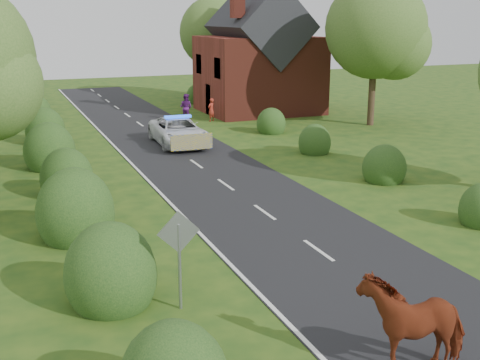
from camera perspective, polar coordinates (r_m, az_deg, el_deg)
name	(u,v)px	position (r m, az deg, el deg)	size (l,w,h in m)	color
ground	(398,308)	(15.69, 14.78, -11.62)	(120.00, 120.00, 0.00)	#1F4416
road	(203,169)	(28.31, -3.53, 1.07)	(6.00, 70.00, 0.02)	black
road_markings	(183,183)	(25.93, -5.40, -0.28)	(4.96, 70.00, 0.01)	white
hedgerow_left	(68,186)	(23.65, -16.01, -0.54)	(2.75, 50.41, 3.00)	#153B17
hedgerow_right	(368,163)	(27.75, 12.06, 1.61)	(2.10, 45.78, 2.10)	#153B17
tree_right_b	(381,32)	(40.12, 13.19, 13.47)	(6.56, 6.40, 9.40)	#332316
tree_right_c	(219,35)	(52.10, -2.02, 13.54)	(6.15, 6.00, 8.58)	#332316
road_sign	(179,246)	(14.55, -5.81, -6.22)	(1.06, 0.08, 2.53)	gray
house	(259,60)	(44.99, 1.80, 11.27)	(8.00, 7.40, 9.17)	maroon
cow	(411,327)	(13.09, 15.94, -13.23)	(1.27, 2.40, 1.70)	maroon
police_van	(178,131)	(33.69, -5.87, 4.61)	(2.65, 5.51, 1.64)	silver
pedestrian_red	(211,110)	(41.14, -2.74, 6.66)	(0.57, 0.37, 1.55)	#9F2B1E
pedestrian_purple	(186,107)	(41.42, -5.15, 6.88)	(0.90, 0.70, 1.84)	#561A67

